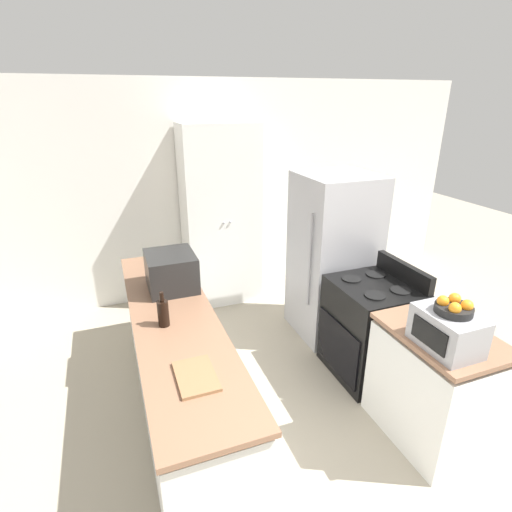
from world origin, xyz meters
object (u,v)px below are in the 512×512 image
object	(u,v)px
refrigerator	(333,257)
fruit_bowl	(454,307)
microwave	(171,271)
wine_bottle	(163,313)
stove	(370,329)
toaster_oven	(447,331)
pantry_cabinet	(221,216)

from	to	relation	value
refrigerator	fruit_bowl	world-z (taller)	refrigerator
microwave	wine_bottle	size ratio (longest dim) A/B	1.69
wine_bottle	fruit_bowl	bearing A→B (deg)	-28.71
stove	microwave	xyz separation A→B (m)	(-1.64, 0.57, 0.59)
refrigerator	toaster_oven	world-z (taller)	refrigerator
stove	pantry_cabinet	bearing A→B (deg)	113.60
pantry_cabinet	wine_bottle	world-z (taller)	pantry_cabinet
refrigerator	microwave	distance (m)	1.70
pantry_cabinet	refrigerator	world-z (taller)	pantry_cabinet
refrigerator	microwave	size ratio (longest dim) A/B	3.87
stove	fruit_bowl	distance (m)	1.19
pantry_cabinet	fruit_bowl	xyz separation A→B (m)	(0.70, -2.82, 0.11)
toaster_oven	microwave	bearing A→B (deg)	134.91
toaster_oven	fruit_bowl	distance (m)	0.17
refrigerator	fruit_bowl	xyz separation A→B (m)	(-0.17, -1.69, 0.33)
pantry_cabinet	toaster_oven	size ratio (longest dim) A/B	5.26
pantry_cabinet	wine_bottle	bearing A→B (deg)	-116.90
pantry_cabinet	refrigerator	distance (m)	1.44
refrigerator	pantry_cabinet	bearing A→B (deg)	127.44
pantry_cabinet	wine_bottle	xyz separation A→B (m)	(-0.97, -1.91, -0.08)
wine_bottle	fruit_bowl	world-z (taller)	fruit_bowl
refrigerator	microwave	xyz separation A→B (m)	(-1.68, -0.19, 0.19)
microwave	pantry_cabinet	bearing A→B (deg)	58.57
pantry_cabinet	toaster_oven	bearing A→B (deg)	-76.46
refrigerator	wine_bottle	xyz separation A→B (m)	(-1.84, -0.78, 0.13)
stove	toaster_oven	size ratio (longest dim) A/B	2.58
pantry_cabinet	toaster_oven	world-z (taller)	pantry_cabinet
stove	wine_bottle	distance (m)	1.88
refrigerator	toaster_oven	size ratio (longest dim) A/B	4.20
stove	fruit_bowl	xyz separation A→B (m)	(-0.13, -0.93, 0.73)
toaster_oven	stove	bearing A→B (deg)	80.83
pantry_cabinet	stove	xyz separation A→B (m)	(0.83, -1.90, -0.62)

